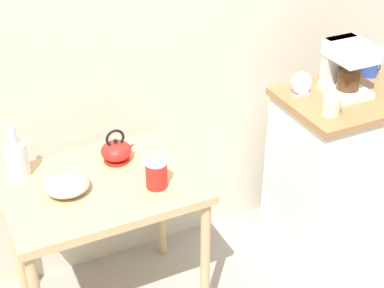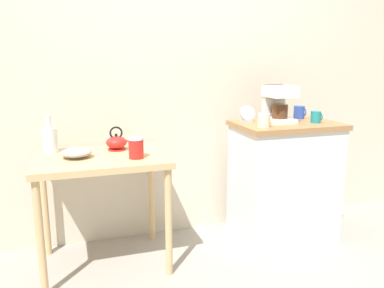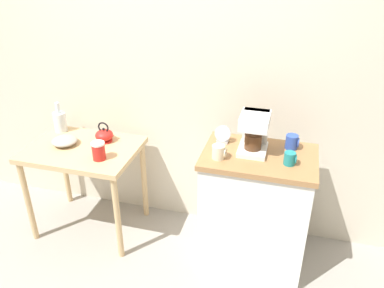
{
  "view_description": "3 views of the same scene",
  "coord_description": "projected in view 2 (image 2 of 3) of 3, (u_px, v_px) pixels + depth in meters",
  "views": [
    {
      "loc": [
        -1.08,
        -1.92,
        2.16
      ],
      "look_at": [
        -0.16,
        0.02,
        0.84
      ],
      "focal_mm": 54.12,
      "sensor_mm": 36.0,
      "label": 1
    },
    {
      "loc": [
        -0.74,
        -2.35,
        1.33
      ],
      "look_at": [
        0.02,
        -0.01,
        0.78
      ],
      "focal_mm": 35.89,
      "sensor_mm": 36.0,
      "label": 2
    },
    {
      "loc": [
        0.9,
        -2.21,
        2.14
      ],
      "look_at": [
        0.29,
        -0.0,
        0.91
      ],
      "focal_mm": 36.84,
      "sensor_mm": 36.0,
      "label": 3
    }
  ],
  "objects": [
    {
      "name": "canister_enamel",
      "position": [
        136.0,
        148.0,
        2.33
      ],
      "size": [
        0.09,
        0.09,
        0.13
      ],
      "color": "red",
      "rests_on": "wooden_table"
    },
    {
      "name": "coffee_maker",
      "position": [
        278.0,
        102.0,
        2.73
      ],
      "size": [
        0.18,
        0.22,
        0.26
      ],
      "color": "white",
      "rests_on": "kitchen_counter"
    },
    {
      "name": "kitchen_counter",
      "position": [
        284.0,
        182.0,
        2.83
      ],
      "size": [
        0.73,
        0.5,
        0.89
      ],
      "color": "white",
      "rests_on": "ground_plane"
    },
    {
      "name": "glass_carafe_vase",
      "position": [
        50.0,
        139.0,
        2.48
      ],
      "size": [
        0.1,
        0.1,
        0.24
      ],
      "color": "silver",
      "rests_on": "wooden_table"
    },
    {
      "name": "mug_small_cream",
      "position": [
        264.0,
        120.0,
        2.54
      ],
      "size": [
        0.09,
        0.08,
        0.09
      ],
      "color": "beige",
      "rests_on": "kitchen_counter"
    },
    {
      "name": "ground_plane",
      "position": [
        190.0,
        253.0,
        2.69
      ],
      "size": [
        8.0,
        8.0,
        0.0
      ],
      "primitive_type": "plane",
      "color": "gray"
    },
    {
      "name": "mug_dark_teal",
      "position": [
        316.0,
        117.0,
        2.71
      ],
      "size": [
        0.08,
        0.07,
        0.08
      ],
      "color": "teal",
      "rests_on": "kitchen_counter"
    },
    {
      "name": "mug_blue",
      "position": [
        299.0,
        112.0,
        2.91
      ],
      "size": [
        0.09,
        0.08,
        0.09
      ],
      "color": "#2D4CAD",
      "rests_on": "kitchen_counter"
    },
    {
      "name": "back_wall",
      "position": [
        184.0,
        49.0,
        2.83
      ],
      "size": [
        4.4,
        0.1,
        2.8
      ],
      "primitive_type": "cube",
      "color": "beige",
      "rests_on": "ground_plane"
    },
    {
      "name": "table_clock",
      "position": [
        247.0,
        115.0,
        2.73
      ],
      "size": [
        0.11,
        0.05,
        0.12
      ],
      "color": "#B2B5BA",
      "rests_on": "kitchen_counter"
    },
    {
      "name": "teakettle",
      "position": [
        117.0,
        142.0,
        2.55
      ],
      "size": [
        0.17,
        0.14,
        0.16
      ],
      "color": "red",
      "rests_on": "wooden_table"
    },
    {
      "name": "bowl_stoneware",
      "position": [
        76.0,
        152.0,
        2.35
      ],
      "size": [
        0.19,
        0.19,
        0.06
      ],
      "color": "#9E998C",
      "rests_on": "wooden_table"
    },
    {
      "name": "wooden_table",
      "position": [
        101.0,
        172.0,
        2.42
      ],
      "size": [
        0.82,
        0.59,
        0.74
      ],
      "color": "tan",
      "rests_on": "ground_plane"
    }
  ]
}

